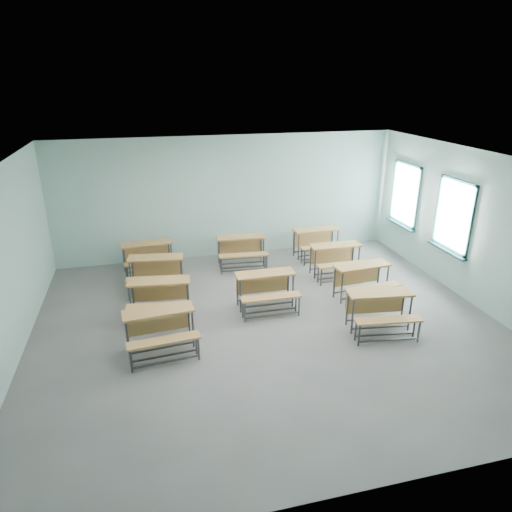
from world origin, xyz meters
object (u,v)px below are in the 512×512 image
(desk_unit_r1c0, at_px, (159,294))
(desk_unit_r1c2, at_px, (364,277))
(desk_unit_r0c0, at_px, (160,326))
(desk_unit_r0c2, at_px, (381,307))
(desk_unit_r3c1, at_px, (242,247))
(desk_unit_r3c2, at_px, (318,239))
(desk_unit_r2c0, at_px, (156,269))
(desk_unit_r2c2, at_px, (337,256))
(desk_unit_r3c0, at_px, (148,253))
(desk_unit_r1c1, at_px, (266,286))

(desk_unit_r1c0, xyz_separation_m, desk_unit_r1c2, (4.35, -0.26, 0.00))
(desk_unit_r0c0, xyz_separation_m, desk_unit_r0c2, (4.09, -0.30, 0.00))
(desk_unit_r1c2, xyz_separation_m, desk_unit_r3c1, (-2.18, 2.48, 0.00))
(desk_unit_r0c0, height_order, desk_unit_r1c2, same)
(desk_unit_r0c2, bearing_deg, desk_unit_r1c0, 166.23)
(desk_unit_r0c0, xyz_separation_m, desk_unit_r3c2, (4.33, 3.60, 0.00))
(desk_unit_r1c2, xyz_separation_m, desk_unit_r2c0, (-4.36, 1.56, 0.00))
(desk_unit_r2c2, xyz_separation_m, desk_unit_r3c0, (-4.43, 1.28, 0.00))
(desk_unit_r0c0, distance_m, desk_unit_r3c0, 3.61)
(desk_unit_r1c2, bearing_deg, desk_unit_r2c0, 155.19)
(desk_unit_r0c0, bearing_deg, desk_unit_r1c2, 7.64)
(desk_unit_r2c0, relative_size, desk_unit_r3c0, 1.01)
(desk_unit_r1c2, relative_size, desk_unit_r3c2, 1.02)
(desk_unit_r0c0, height_order, desk_unit_r3c2, same)
(desk_unit_r0c0, xyz_separation_m, desk_unit_r1c1, (2.23, 1.12, 0.00))
(desk_unit_r1c1, xyz_separation_m, desk_unit_r3c1, (-0.01, 2.38, 0.00))
(desk_unit_r1c0, height_order, desk_unit_r3c2, same)
(desk_unit_r1c0, distance_m, desk_unit_r2c2, 4.41)
(desk_unit_r0c2, xyz_separation_m, desk_unit_r1c1, (-1.86, 1.41, 0.00))
(desk_unit_r0c2, relative_size, desk_unit_r3c0, 1.01)
(desk_unit_r1c0, bearing_deg, desk_unit_r2c2, 20.55)
(desk_unit_r2c0, distance_m, desk_unit_r3c0, 1.04)
(desk_unit_r0c0, xyz_separation_m, desk_unit_r1c2, (4.40, 1.02, 0.00))
(desk_unit_r1c1, relative_size, desk_unit_r2c0, 0.93)
(desk_unit_r2c0, bearing_deg, desk_unit_r3c1, 30.49)
(desk_unit_r0c0, xyz_separation_m, desk_unit_r2c2, (4.33, 2.34, 0.00))
(desk_unit_r2c0, relative_size, desk_unit_r3c2, 1.05)
(desk_unit_r3c2, bearing_deg, desk_unit_r0c2, -96.16)
(desk_unit_r1c0, height_order, desk_unit_r1c1, same)
(desk_unit_r1c2, bearing_deg, desk_unit_r3c0, 145.00)
(desk_unit_r1c0, relative_size, desk_unit_r3c0, 1.00)
(desk_unit_r0c0, distance_m, desk_unit_r1c0, 1.28)
(desk_unit_r0c2, height_order, desk_unit_r3c0, same)
(desk_unit_r1c1, height_order, desk_unit_r3c1, same)
(desk_unit_r3c0, bearing_deg, desk_unit_r2c0, -88.84)
(desk_unit_r0c2, xyz_separation_m, desk_unit_r1c2, (0.31, 1.32, 0.00))
(desk_unit_r1c2, height_order, desk_unit_r3c2, same)
(desk_unit_r1c1, distance_m, desk_unit_r2c0, 2.64)
(desk_unit_r3c0, xyz_separation_m, desk_unit_r3c2, (4.44, -0.02, 0.00))
(desk_unit_r1c0, xyz_separation_m, desk_unit_r1c1, (2.18, -0.16, 0.00))
(desk_unit_r1c2, height_order, desk_unit_r2c2, same)
(desk_unit_r1c2, bearing_deg, desk_unit_r3c2, 86.41)
(desk_unit_r2c2, relative_size, desk_unit_r3c0, 0.94)
(desk_unit_r2c2, height_order, desk_unit_r3c1, same)
(desk_unit_r1c0, distance_m, desk_unit_r3c0, 2.34)
(desk_unit_r1c2, bearing_deg, desk_unit_r1c1, 172.38)
(desk_unit_r3c1, distance_m, desk_unit_r3c2, 2.11)
(desk_unit_r1c2, xyz_separation_m, desk_unit_r3c0, (-4.50, 2.59, 0.00))
(desk_unit_r1c2, distance_m, desk_unit_r3c0, 5.19)
(desk_unit_r1c0, height_order, desk_unit_r2c0, same)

